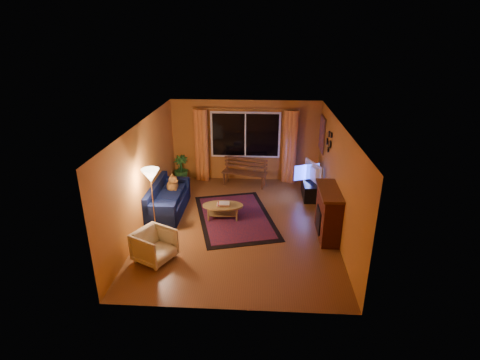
# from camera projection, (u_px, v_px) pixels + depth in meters

# --- Properties ---
(floor) EXTENTS (4.50, 6.00, 0.02)m
(floor) POSITION_uv_depth(u_px,v_px,m) (239.00, 225.00, 9.16)
(floor) COLOR brown
(floor) RESTS_ON ground
(ceiling) EXTENTS (4.50, 6.00, 0.02)m
(ceiling) POSITION_uv_depth(u_px,v_px,m) (239.00, 124.00, 8.21)
(ceiling) COLOR white
(ceiling) RESTS_ON ground
(wall_back) EXTENTS (4.50, 0.02, 2.50)m
(wall_back) POSITION_uv_depth(u_px,v_px,m) (245.00, 141.00, 11.47)
(wall_back) COLOR #C1762B
(wall_back) RESTS_ON ground
(wall_left) EXTENTS (0.02, 6.00, 2.50)m
(wall_left) POSITION_uv_depth(u_px,v_px,m) (144.00, 175.00, 8.82)
(wall_left) COLOR #C1762B
(wall_left) RESTS_ON ground
(wall_right) EXTENTS (0.02, 6.00, 2.50)m
(wall_right) POSITION_uv_depth(u_px,v_px,m) (338.00, 179.00, 8.56)
(wall_right) COLOR #C1762B
(wall_right) RESTS_ON ground
(window) EXTENTS (2.00, 0.02, 1.30)m
(window) POSITION_uv_depth(u_px,v_px,m) (245.00, 135.00, 11.34)
(window) COLOR black
(window) RESTS_ON wall_back
(curtain_rod) EXTENTS (3.20, 0.03, 0.03)m
(curtain_rod) POSITION_uv_depth(u_px,v_px,m) (245.00, 109.00, 10.99)
(curtain_rod) COLOR #BF8C3F
(curtain_rod) RESTS_ON wall_back
(curtain_left) EXTENTS (0.36, 0.36, 2.24)m
(curtain_left) POSITION_uv_depth(u_px,v_px,m) (201.00, 145.00, 11.48)
(curtain_left) COLOR orange
(curtain_left) RESTS_ON ground
(curtain_right) EXTENTS (0.36, 0.36, 2.24)m
(curtain_right) POSITION_uv_depth(u_px,v_px,m) (290.00, 147.00, 11.32)
(curtain_right) COLOR orange
(curtain_right) RESTS_ON ground
(bench) EXTENTS (1.39, 0.69, 0.40)m
(bench) POSITION_uv_depth(u_px,v_px,m) (244.00, 179.00, 11.37)
(bench) COLOR #4F2C18
(bench) RESTS_ON ground
(potted_plant) EXTENTS (0.49, 0.49, 0.81)m
(potted_plant) POSITION_uv_depth(u_px,v_px,m) (181.00, 168.00, 11.66)
(potted_plant) COLOR #235B1E
(potted_plant) RESTS_ON ground
(sofa) EXTENTS (0.83, 1.92, 0.78)m
(sofa) POSITION_uv_depth(u_px,v_px,m) (167.00, 198.00, 9.63)
(sofa) COLOR #0A1232
(sofa) RESTS_ON ground
(dog) EXTENTS (0.50, 0.57, 0.53)m
(dog) POSITION_uv_depth(u_px,v_px,m) (172.00, 183.00, 9.93)
(dog) COLOR #9E6728
(dog) RESTS_ON sofa
(armchair) EXTENTS (0.92, 0.94, 0.73)m
(armchair) POSITION_uv_depth(u_px,v_px,m) (154.00, 244.00, 7.62)
(armchair) COLOR beige
(armchair) RESTS_ON ground
(floor_lamp) EXTENTS (0.27, 0.27, 1.61)m
(floor_lamp) POSITION_uv_depth(u_px,v_px,m) (153.00, 202.00, 8.46)
(floor_lamp) COLOR #BF8C3F
(floor_lamp) RESTS_ON ground
(rug) EXTENTS (2.43, 3.16, 0.02)m
(rug) POSITION_uv_depth(u_px,v_px,m) (235.00, 217.00, 9.50)
(rug) COLOR maroon
(rug) RESTS_ON ground
(coffee_table) EXTENTS (1.06, 1.06, 0.37)m
(coffee_table) POSITION_uv_depth(u_px,v_px,m) (223.00, 211.00, 9.39)
(coffee_table) COLOR olive
(coffee_table) RESTS_ON ground
(tv_console) EXTENTS (0.37, 1.11, 0.46)m
(tv_console) POSITION_uv_depth(u_px,v_px,m) (309.00, 189.00, 10.62)
(tv_console) COLOR black
(tv_console) RESTS_ON ground
(television) EXTENTS (0.46, 0.93, 0.54)m
(television) POSITION_uv_depth(u_px,v_px,m) (310.00, 172.00, 10.43)
(television) COLOR black
(television) RESTS_ON tv_console
(fireplace) EXTENTS (0.40, 1.20, 1.10)m
(fireplace) POSITION_uv_depth(u_px,v_px,m) (328.00, 214.00, 8.47)
(fireplace) COLOR maroon
(fireplace) RESTS_ON ground
(mirror_cluster) EXTENTS (0.06, 0.60, 0.56)m
(mirror_cluster) POSITION_uv_depth(u_px,v_px,m) (329.00, 140.00, 9.56)
(mirror_cluster) COLOR black
(mirror_cluster) RESTS_ON wall_right
(painting) EXTENTS (0.04, 0.76, 0.96)m
(painting) POSITION_uv_depth(u_px,v_px,m) (322.00, 134.00, 10.68)
(painting) COLOR #E05713
(painting) RESTS_ON wall_right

